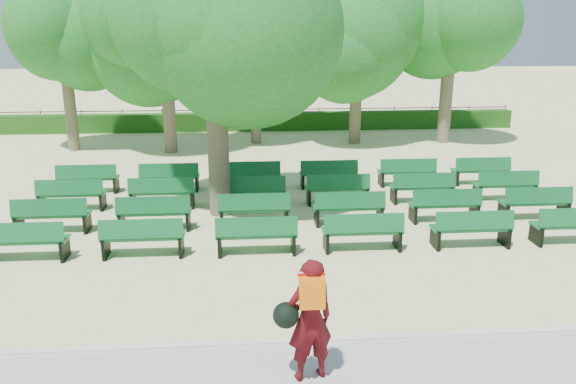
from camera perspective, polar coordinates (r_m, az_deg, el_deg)
The scene contains 8 objects.
ground at distance 15.31m, azimuth -1.05°, elevation -2.91°, with size 120.00×120.00×0.00m, color beige.
curb at distance 9.62m, azimuth 1.28°, elevation -15.00°, with size 30.00×0.12×0.10m, color silver.
hedge at distance 28.81m, azimuth -2.74°, elevation 7.17°, with size 26.00×0.70×0.90m, color #1D5014.
fence at distance 29.28m, azimuth -2.76°, elevation 6.43°, with size 26.00×0.10×1.02m, color black, non-canonical shape.
tree_line at distance 24.96m, azimuth -2.44°, elevation 4.69°, with size 21.80×6.80×7.04m, color #1D6F23, non-canonical shape.
bench_array at distance 15.79m, azimuth 1.05°, elevation -1.93°, with size 1.89×0.65×1.18m.
tree_among at distance 15.17m, azimuth -7.45°, elevation 14.04°, with size 4.97×4.97×6.74m.
person at distance 8.27m, azimuth 2.06°, elevation -12.72°, with size 0.93×0.62×1.89m.
Camera 1 is at (-0.85, -14.42, 5.06)m, focal length 35.00 mm.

